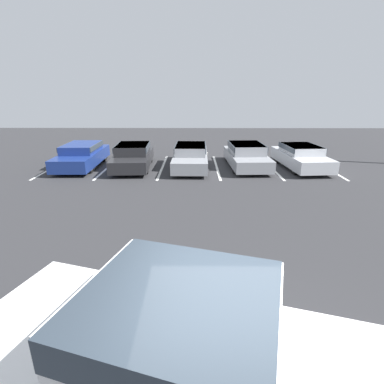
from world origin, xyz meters
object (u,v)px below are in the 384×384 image
Objects in this scene: parked_sedan_a at (82,155)px; parked_sedan_e at (301,156)px; parked_sedan_d at (246,155)px; pickup_truck at (205,369)px; parked_sedan_b at (133,155)px; parked_sedan_c at (191,155)px; wheel_stop_curb at (192,154)px.

parked_sedan_e is at bearing 87.33° from parked_sedan_a.
parked_sedan_d is 1.02× the size of parked_sedan_e.
parked_sedan_e is (5.42, 12.80, -0.27)m from pickup_truck.
parked_sedan_b reaches higher than parked_sedan_c.
pickup_truck is at bearing 2.48° from parked_sedan_c.
parked_sedan_d is at bearing 93.58° from parked_sedan_c.
parked_sedan_e is (11.48, -0.25, -0.01)m from parked_sedan_a.
wheel_stop_curb is at bearing 179.79° from parked_sedan_c.
pickup_truck is at bearing -89.18° from wheel_stop_curb.
parked_sedan_a is 6.61m from wheel_stop_curb.
parked_sedan_e is at bearing 83.88° from pickup_truck.
parked_sedan_c is at bearing -95.83° from parked_sedan_e.
parked_sedan_b is at bearing -133.01° from wheel_stop_curb.
parked_sedan_b is 3.00m from parked_sedan_c.
parked_sedan_d is (8.69, -0.00, 0.01)m from parked_sedan_a.
wheel_stop_curb is (3.08, 3.30, -0.58)m from parked_sedan_b.
pickup_truck is 12.93m from parked_sedan_c.
parked_sedan_a is 2.37× the size of wheel_stop_curb.
parked_sedan_d is at bearing 88.57° from parked_sedan_a.
pickup_truck is 1.39× the size of parked_sedan_b.
wheel_stop_curb is at bearing 116.22° from parked_sedan_a.
parked_sedan_b is 2.26× the size of wheel_stop_curb.
pickup_truck is 13.90m from parked_sedan_e.
parked_sedan_c is 2.44× the size of wheel_stop_curb.
parked_sedan_b is 8.72m from parked_sedan_e.
parked_sedan_a is 1.05× the size of parked_sedan_e.
wheel_stop_curb is (-2.86, 3.05, -0.58)m from parked_sedan_d.
parked_sedan_b is 0.98× the size of parked_sedan_d.
pickup_truck is 1.29× the size of parked_sedan_c.
parked_sedan_b is (-3.31, 12.81, -0.26)m from pickup_truck.
parked_sedan_a is at bearing -152.37° from wheel_stop_curb.
parked_sedan_b reaches higher than wheel_stop_curb.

